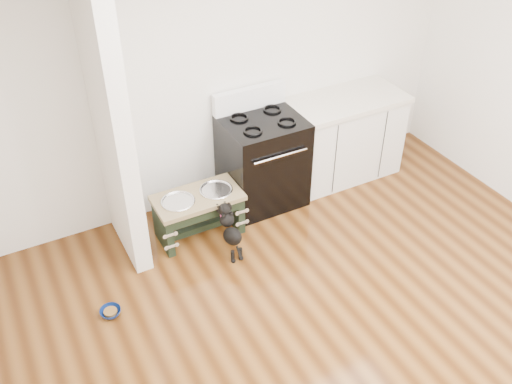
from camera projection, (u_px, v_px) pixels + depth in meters
name	position (u px, v px, depth m)	size (l,w,h in m)	color
ground	(369.00, 360.00, 4.30)	(5.00, 5.00, 0.00)	#41210B
room_shell	(401.00, 185.00, 3.34)	(5.00, 5.00, 5.00)	silver
partition_wall	(110.00, 117.00, 4.55)	(0.15, 0.80, 2.70)	silver
oven_range	(262.00, 160.00, 5.64)	(0.76, 0.69, 1.14)	black
cabinet_run	(343.00, 137.00, 6.04)	(1.24, 0.64, 0.91)	silver
dog_feeder	(198.00, 207.00, 5.29)	(0.81, 0.43, 0.46)	black
puppy	(230.00, 229.00, 5.10)	(0.14, 0.42, 0.50)	black
floor_bowl	(111.00, 312.00, 4.64)	(0.21, 0.21, 0.05)	navy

